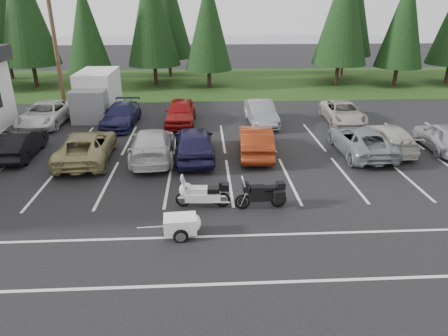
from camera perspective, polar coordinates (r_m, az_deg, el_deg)
ground at (r=16.92m, az=-0.70°, el=-3.32°), size 120.00×120.00×0.00m
grass_strip at (r=39.88m, az=-2.17°, el=12.11°), size 80.00×16.00×0.01m
lake_water at (r=70.71m, az=0.74°, el=16.86°), size 70.00×50.00×0.02m
utility_pole at (r=28.88m, az=-22.92°, el=15.69°), size 1.60×0.26×9.00m
box_truck at (r=29.27m, az=-17.89°, el=9.95°), size 2.40×5.60×2.90m
stall_markings at (r=18.73m, az=-0.96°, el=-0.60°), size 32.00×16.00×0.01m
conifer_2 at (r=40.97m, az=-26.84°, el=19.93°), size 5.10×5.10×11.89m
conifer_3 at (r=37.95m, az=-19.17°, el=18.42°), size 3.87×3.87×9.02m
conifer_4 at (r=38.33m, az=-10.33°, el=21.18°), size 4.80×4.80×11.17m
conifer_5 at (r=36.82m, az=-2.24°, el=20.04°), size 4.14×4.14×9.63m
conifer_6 at (r=39.34m, az=16.78°, el=20.93°), size 4.93×4.93×11.48m
conifer_7 at (r=41.19m, az=24.40°, el=18.72°), size 4.27×4.27×9.94m
conifer_back_b at (r=42.81m, az=-8.18°, el=21.78°), size 4.97×4.97×11.58m
car_near_1 at (r=22.93m, az=-27.06°, el=3.12°), size 1.61×4.21×1.37m
car_near_2 at (r=21.06m, az=-19.07°, el=2.93°), size 2.72×5.38×1.46m
car_near_3 at (r=20.49m, az=-10.24°, el=3.38°), size 2.45×5.32×1.51m
car_near_4 at (r=20.22m, az=-4.28°, el=3.65°), size 2.17×4.94×1.66m
car_near_5 at (r=20.72m, az=4.52°, el=3.94°), size 1.90×4.74×1.53m
car_near_6 at (r=21.99m, az=18.96°, el=3.73°), size 2.38×5.14×1.43m
car_near_7 at (r=23.11m, az=22.19°, el=4.09°), size 1.95×4.72×1.36m
car_near_8 at (r=24.31m, az=28.87°, el=3.94°), size 2.10×4.51×1.49m
car_far_0 at (r=28.25m, az=-24.11°, el=7.09°), size 2.59×5.29×1.45m
car_far_1 at (r=26.47m, az=-14.50°, el=7.33°), size 2.17×4.84×1.38m
car_far_2 at (r=26.22m, az=-6.23°, el=7.98°), size 1.94×4.61×1.56m
car_far_3 at (r=26.08m, az=5.30°, el=7.84°), size 1.82×4.55×1.47m
car_far_4 at (r=27.47m, az=16.63°, el=7.61°), size 2.43×4.90×1.33m
touring_motorcycle at (r=15.43m, az=-3.05°, el=-3.37°), size 2.41×0.87×1.31m
cargo_trailer at (r=13.80m, az=-6.27°, el=-8.25°), size 1.66×1.01×0.74m
adventure_motorcycle at (r=15.35m, az=5.30°, el=-3.46°), size 2.30×0.94×1.37m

